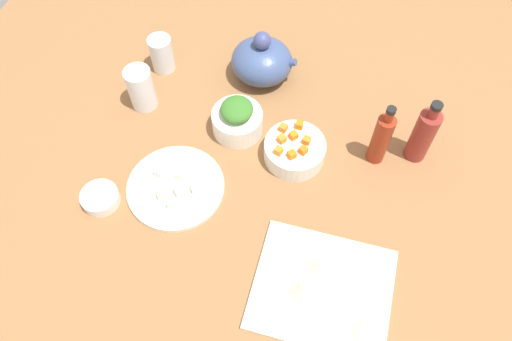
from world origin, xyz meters
TOP-DOWN VIEW (x-y plane):
  - tabletop at (0.00, 0.00)cm, footprint 190.00×190.00cm
  - cutting_board at (21.69, -22.39)cm, footprint 30.31×26.38cm
  - plate_tofu at (-18.28, -7.62)cm, footprint 23.89×23.89cm
  - bowl_greens at (-9.17, 13.94)cm, footprint 13.16×13.16cm
  - bowl_carrots at (7.22, 9.84)cm, footprint 15.45×15.45cm
  - bowl_small_side at (-34.24, -15.98)cm, footprint 9.07×9.07cm
  - teapot at (-8.33, 34.03)cm, footprint 18.37×16.29cm
  - bottle_0 at (27.01, 15.49)cm, footprint 4.43×4.43cm
  - bottle_1 at (36.57, 19.24)cm, footprint 5.38×5.38cm
  - drinking_glass_0 at (-36.18, 29.22)cm, footprint 6.48×6.48cm
  - drinking_glass_1 at (-36.21, 15.25)cm, footprint 7.10×7.10cm
  - carrot_cube_0 at (7.23, 6.10)cm, footprint 2.55×2.55cm
  - carrot_cube_1 at (6.24, 11.74)cm, footprint 2.54×2.54cm
  - carrot_cube_2 at (3.72, 9.88)cm, footprint 2.52×2.52cm
  - carrot_cube_3 at (9.58, 8.11)cm, footprint 2.42×2.42cm
  - carrot_cube_4 at (9.70, 11.18)cm, footprint 2.03×2.03cm
  - carrot_cube_5 at (3.18, 13.25)cm, footprint 2.17×2.17cm
  - carrot_cube_6 at (6.85, 15.31)cm, footprint 1.91×1.91cm
  - carrot_cube_7 at (3.83, 6.25)cm, footprint 2.28×2.28cm
  - chopped_greens_mound at (-9.17, 13.94)cm, footprint 9.95×10.27cm
  - tofu_cube_0 at (-16.74, -12.68)cm, footprint 2.47×2.47cm
  - tofu_cube_1 at (-20.24, -10.99)cm, footprint 3.00×3.00cm
  - tofu_cube_2 at (-17.62, -4.74)cm, footprint 2.68×2.68cm
  - tofu_cube_3 at (-12.98, -7.21)cm, footprint 3.04×3.04cm
  - tofu_cube_4 at (-22.94, -5.52)cm, footprint 2.79×2.79cm
  - tofu_cube_5 at (-16.59, -9.05)cm, footprint 3.11×3.11cm
  - dumpling_0 at (31.08, -29.66)cm, footprint 4.58×4.45cm
  - dumpling_1 at (17.47, -25.15)cm, footprint 6.23×6.58cm
  - dumpling_2 at (20.22, -18.72)cm, footprint 7.09×7.10cm

SIDE VIEW (x-z plane):
  - tabletop at x=0.00cm, z-range 0.00..3.00cm
  - cutting_board at x=21.69cm, z-range 3.00..4.00cm
  - plate_tofu at x=-18.28cm, z-range 3.00..4.20cm
  - bowl_small_side at x=-34.24cm, z-range 3.00..6.08cm
  - dumpling_2 at x=20.22cm, z-range 4.00..6.16cm
  - dumpling_0 at x=31.08cm, z-range 4.00..6.27cm
  - dumpling_1 at x=17.47cm, z-range 4.00..6.48cm
  - tofu_cube_0 at x=-16.74cm, z-range 4.20..6.40cm
  - tofu_cube_1 at x=-20.24cm, z-range 4.20..6.40cm
  - tofu_cube_2 at x=-17.62cm, z-range 4.20..6.40cm
  - tofu_cube_3 at x=-12.98cm, z-range 4.20..6.40cm
  - tofu_cube_4 at x=-22.94cm, z-range 4.20..6.40cm
  - tofu_cube_5 at x=-16.59cm, z-range 4.20..6.40cm
  - bowl_carrots at x=7.22cm, z-range 3.00..8.30cm
  - bowl_greens at x=-9.17cm, z-range 3.00..9.46cm
  - drinking_glass_0 at x=-36.18cm, z-range 3.00..13.59cm
  - teapot at x=-8.33cm, z-range 1.12..16.83cm
  - drinking_glass_1 at x=-36.21cm, z-range 3.00..15.34cm
  - carrot_cube_0 at x=7.23cm, z-range 8.30..10.10cm
  - carrot_cube_1 at x=6.24cm, z-range 8.30..10.10cm
  - carrot_cube_2 at x=3.72cm, z-range 8.30..10.10cm
  - carrot_cube_3 at x=9.58cm, z-range 8.30..10.10cm
  - carrot_cube_4 at x=9.70cm, z-range 8.30..10.10cm
  - carrot_cube_5 at x=3.18cm, z-range 8.30..10.10cm
  - carrot_cube_6 at x=6.85cm, z-range 8.30..10.10cm
  - carrot_cube_7 at x=3.83cm, z-range 8.30..10.10cm
  - bottle_0 at x=27.01cm, z-range 1.42..20.93cm
  - bottle_1 at x=36.57cm, z-range 1.43..21.34cm
  - chopped_greens_mound at x=-9.17cm, z-range 9.46..13.40cm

